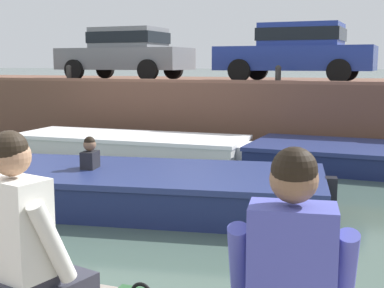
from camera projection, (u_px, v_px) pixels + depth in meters
ground_plane at (206, 201)px, 8.34m from camera, size 400.00×400.00×0.00m
far_quay_wall at (295, 108)px, 15.68m from camera, size 60.00×6.00×1.63m
far_wall_coping at (276, 82)px, 12.88m from camera, size 60.00×0.24×0.08m
boat_moored_west_white at (140, 146)px, 12.15m from camera, size 6.37×1.96×0.51m
motorboat_passing at (124, 188)px, 7.98m from camera, size 6.53×2.98×1.04m
car_leftmost_grey at (126, 51)px, 16.16m from camera, size 4.03×2.03×1.54m
car_left_inner_blue at (298, 50)px, 14.37m from camera, size 4.21×2.10×1.54m
mooring_bollard_west at (69, 72)px, 15.01m from camera, size 0.15×0.15×0.45m
mooring_bollard_mid at (278, 74)px, 12.96m from camera, size 0.15×0.15×0.45m
person_seated_right at (23, 242)px, 2.79m from camera, size 0.58×0.60×0.96m
person_seated_middle at (291, 282)px, 2.28m from camera, size 0.57×0.57×0.96m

